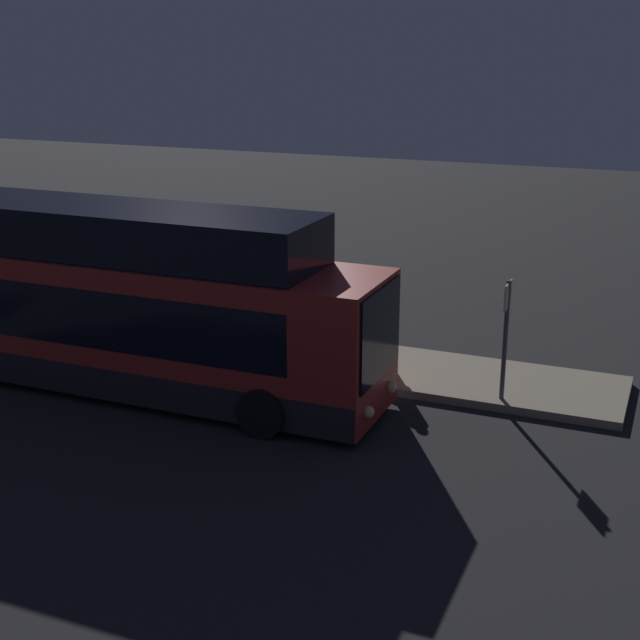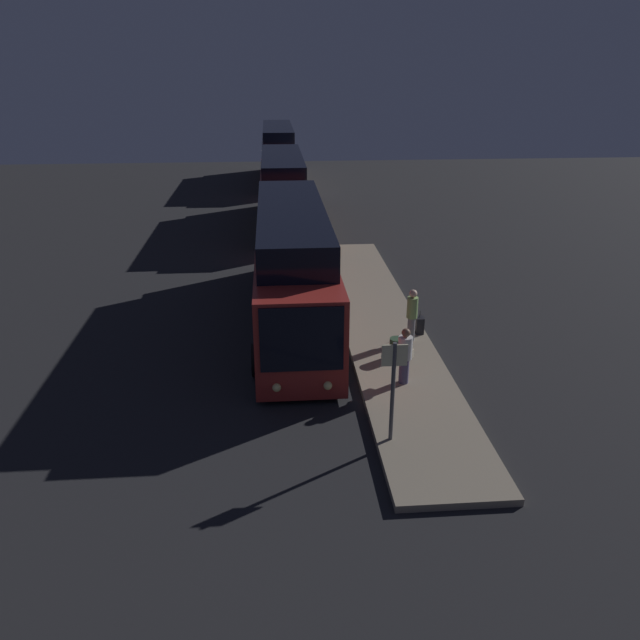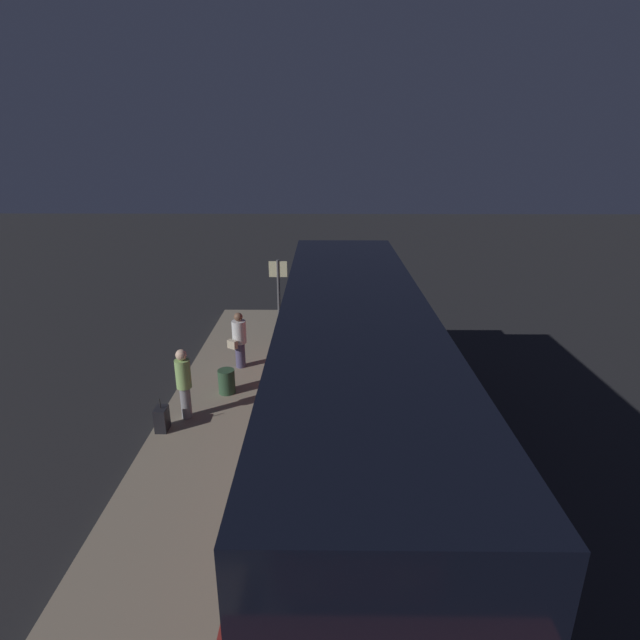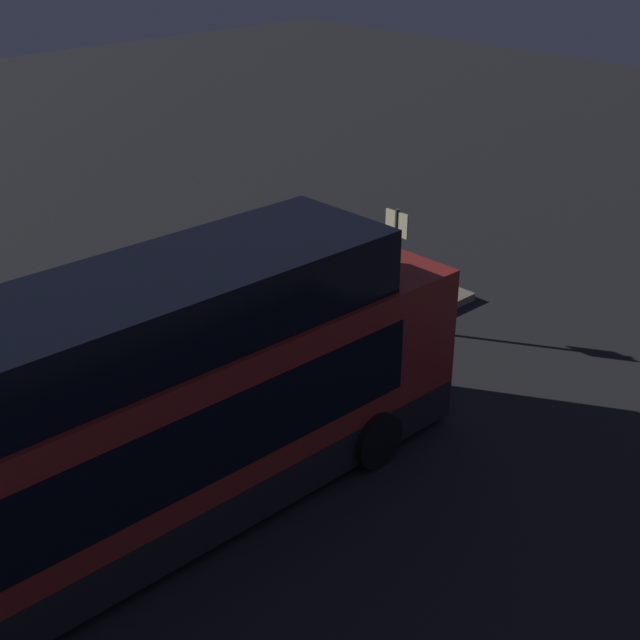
{
  "view_description": "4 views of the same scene",
  "coord_description": "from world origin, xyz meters",
  "px_view_note": "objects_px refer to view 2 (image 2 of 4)",
  "views": [
    {
      "loc": [
        10.7,
        -15.61,
        7.43
      ],
      "look_at": [
        3.96,
        0.51,
        1.91
      ],
      "focal_mm": 50.0,
      "sensor_mm": 36.0,
      "label": 1
    },
    {
      "loc": [
        20.27,
        -0.79,
        8.7
      ],
      "look_at": [
        3.96,
        0.51,
        1.91
      ],
      "focal_mm": 35.0,
      "sensor_mm": 36.0,
      "label": 2
    },
    {
      "loc": [
        -8.73,
        0.39,
        6.41
      ],
      "look_at": [
        3.96,
        0.51,
        1.91
      ],
      "focal_mm": 28.0,
      "sensor_mm": 36.0,
      "label": 3
    },
    {
      "loc": [
        -5.71,
        -9.82,
        8.88
      ],
      "look_at": [
        3.96,
        0.51,
        1.91
      ],
      "focal_mm": 50.0,
      "sensor_mm": 36.0,
      "label": 4
    }
  ],
  "objects_px": {
    "bus_third": "(278,157)",
    "trash_bin": "(396,348)",
    "bus_lead": "(293,272)",
    "bus_second": "(283,195)",
    "suitcase": "(419,325)",
    "passenger_boarding": "(412,313)",
    "passenger_waiting": "(405,354)",
    "sign_post": "(393,380)"
  },
  "relations": [
    {
      "from": "bus_lead",
      "to": "passenger_waiting",
      "type": "bearing_deg",
      "value": 28.54
    },
    {
      "from": "passenger_waiting",
      "to": "sign_post",
      "type": "height_order",
      "value": "sign_post"
    },
    {
      "from": "sign_post",
      "to": "suitcase",
      "type": "bearing_deg",
      "value": 161.18
    },
    {
      "from": "passenger_boarding",
      "to": "suitcase",
      "type": "relative_size",
      "value": 2.19
    },
    {
      "from": "bus_lead",
      "to": "bus_third",
      "type": "bearing_deg",
      "value": -180.0
    },
    {
      "from": "bus_second",
      "to": "passenger_waiting",
      "type": "bearing_deg",
      "value": 8.54
    },
    {
      "from": "passenger_boarding",
      "to": "passenger_waiting",
      "type": "xyz_separation_m",
      "value": [
        2.88,
        -0.83,
        -0.07
      ]
    },
    {
      "from": "passenger_boarding",
      "to": "sign_post",
      "type": "relative_size",
      "value": 0.68
    },
    {
      "from": "bus_lead",
      "to": "bus_second",
      "type": "distance_m",
      "value": 14.24
    },
    {
      "from": "suitcase",
      "to": "trash_bin",
      "type": "relative_size",
      "value": 1.24
    },
    {
      "from": "passenger_boarding",
      "to": "sign_post",
      "type": "height_order",
      "value": "sign_post"
    },
    {
      "from": "passenger_waiting",
      "to": "suitcase",
      "type": "relative_size",
      "value": 2.09
    },
    {
      "from": "bus_second",
      "to": "trash_bin",
      "type": "distance_m",
      "value": 18.35
    },
    {
      "from": "bus_second",
      "to": "suitcase",
      "type": "xyz_separation_m",
      "value": [
        16.21,
        4.19,
        -1.28
      ]
    },
    {
      "from": "bus_third",
      "to": "passenger_boarding",
      "type": "xyz_separation_m",
      "value": [
        31.07,
        3.78,
        -0.71
      ]
    },
    {
      "from": "suitcase",
      "to": "sign_post",
      "type": "distance_m",
      "value": 6.8
    },
    {
      "from": "bus_second",
      "to": "suitcase",
      "type": "bearing_deg",
      "value": 14.49
    },
    {
      "from": "bus_second",
      "to": "passenger_boarding",
      "type": "bearing_deg",
      "value": 12.69
    },
    {
      "from": "bus_lead",
      "to": "suitcase",
      "type": "relative_size",
      "value": 15.37
    },
    {
      "from": "bus_third",
      "to": "passenger_waiting",
      "type": "bearing_deg",
      "value": 4.97
    },
    {
      "from": "bus_lead",
      "to": "bus_second",
      "type": "xyz_separation_m",
      "value": [
        -14.24,
        0.0,
        -0.05
      ]
    },
    {
      "from": "bus_second",
      "to": "suitcase",
      "type": "distance_m",
      "value": 16.79
    },
    {
      "from": "passenger_waiting",
      "to": "suitcase",
      "type": "bearing_deg",
      "value": 102.83
    },
    {
      "from": "bus_third",
      "to": "suitcase",
      "type": "bearing_deg",
      "value": 7.82
    },
    {
      "from": "bus_lead",
      "to": "passenger_waiting",
      "type": "distance_m",
      "value": 6.22
    },
    {
      "from": "bus_third",
      "to": "passenger_boarding",
      "type": "height_order",
      "value": "bus_third"
    },
    {
      "from": "passenger_waiting",
      "to": "sign_post",
      "type": "xyz_separation_m",
      "value": [
        2.86,
        -0.91,
        0.72
      ]
    },
    {
      "from": "bus_second",
      "to": "sign_post",
      "type": "distance_m",
      "value": 22.61
    },
    {
      "from": "sign_post",
      "to": "passenger_waiting",
      "type": "bearing_deg",
      "value": 162.32
    },
    {
      "from": "trash_bin",
      "to": "suitcase",
      "type": "bearing_deg",
      "value": 148.22
    },
    {
      "from": "bus_lead",
      "to": "trash_bin",
      "type": "height_order",
      "value": "bus_lead"
    },
    {
      "from": "bus_lead",
      "to": "bus_third",
      "type": "relative_size",
      "value": 0.99
    },
    {
      "from": "bus_second",
      "to": "sign_post",
      "type": "xyz_separation_m",
      "value": [
        22.52,
        2.04,
        0.05
      ]
    },
    {
      "from": "passenger_waiting",
      "to": "trash_bin",
      "type": "height_order",
      "value": "passenger_waiting"
    },
    {
      "from": "suitcase",
      "to": "trash_bin",
      "type": "height_order",
      "value": "suitcase"
    },
    {
      "from": "passenger_waiting",
      "to": "trash_bin",
      "type": "distance_m",
      "value": 1.71
    },
    {
      "from": "bus_third",
      "to": "trash_bin",
      "type": "distance_m",
      "value": 32.51
    },
    {
      "from": "bus_lead",
      "to": "trash_bin",
      "type": "distance_m",
      "value": 5.05
    },
    {
      "from": "bus_lead",
      "to": "passenger_waiting",
      "type": "relative_size",
      "value": 7.37
    },
    {
      "from": "bus_lead",
      "to": "trash_bin",
      "type": "relative_size",
      "value": 19.04
    },
    {
      "from": "suitcase",
      "to": "sign_post",
      "type": "relative_size",
      "value": 0.31
    },
    {
      "from": "passenger_waiting",
      "to": "trash_bin",
      "type": "relative_size",
      "value": 2.58
    }
  ]
}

